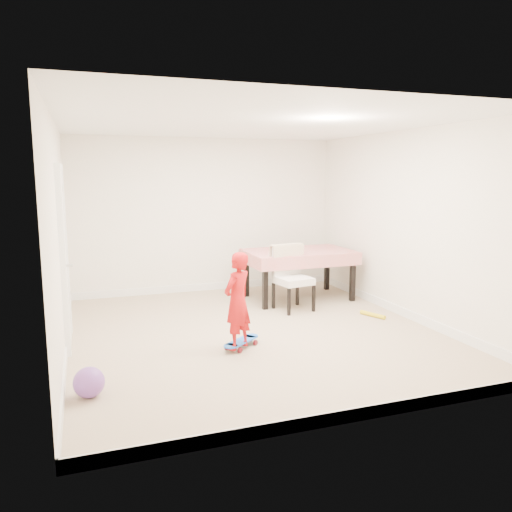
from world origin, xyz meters
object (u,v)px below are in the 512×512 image
object	(u,v)px
dining_table	(298,275)
child	(237,304)
skateboard	(241,344)
balloon	(89,382)
dining_chair	(294,278)

from	to	relation	value
dining_table	child	bearing A→B (deg)	-129.96
dining_table	skateboard	xyz separation A→B (m)	(-1.58, -1.92, -0.35)
skateboard	balloon	distance (m)	1.87
skateboard	balloon	xyz separation A→B (m)	(-1.69, -0.80, 0.10)
dining_chair	balloon	xyz separation A→B (m)	(-2.92, -2.10, -0.34)
dining_chair	balloon	world-z (taller)	dining_chair
dining_chair	skateboard	size ratio (longest dim) A/B	1.66
dining_table	dining_chair	xyz separation A→B (m)	(-0.36, -0.62, 0.09)
dining_chair	child	distance (m)	1.91
child	balloon	size ratio (longest dim) A/B	3.95
dining_table	skateboard	bearing A→B (deg)	-130.01
child	balloon	xyz separation A→B (m)	(-1.62, -0.71, -0.41)
child	dining_chair	bearing A→B (deg)	-169.63
dining_chair	child	xyz separation A→B (m)	(-1.29, -1.40, 0.07)
dining_table	child	xyz separation A→B (m)	(-1.65, -2.01, 0.16)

